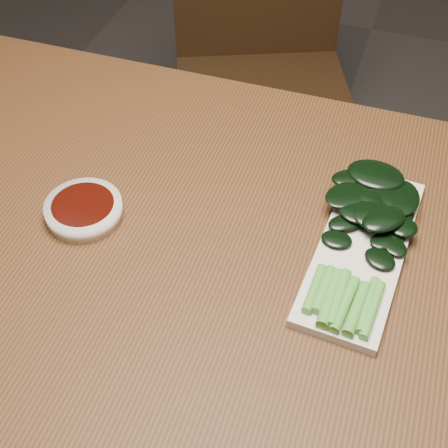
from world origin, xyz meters
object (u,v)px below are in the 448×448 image
at_px(table, 229,283).
at_px(sauce_bowl, 84,210).
at_px(chair_far, 262,65).
at_px(serving_plate, 362,250).
at_px(gai_lan, 371,221).

bearing_deg(table, sauce_bowl, -179.92).
bearing_deg(chair_far, sauce_bowl, -115.17).
bearing_deg(sauce_bowl, serving_plate, 8.38).
height_order(table, gai_lan, gai_lan).
relative_size(chair_far, gai_lan, 2.80).
bearing_deg(sauce_bowl, table, 0.08).
xyz_separation_m(sauce_bowl, serving_plate, (0.40, 0.06, -0.01)).
bearing_deg(sauce_bowl, gai_lan, 13.87).
distance_m(table, gai_lan, 0.23).
distance_m(chair_far, serving_plate, 0.91).
bearing_deg(chair_far, serving_plate, -88.04).
bearing_deg(gai_lan, sauce_bowl, -166.13).
bearing_deg(table, gai_lan, 29.02).
xyz_separation_m(table, sauce_bowl, (-0.23, -0.00, 0.08)).
bearing_deg(sauce_bowl, chair_far, 87.44).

